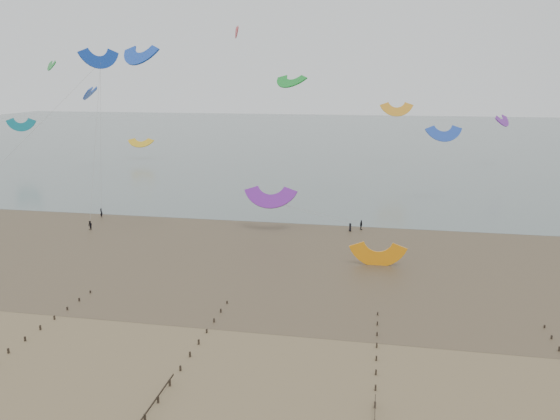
{
  "coord_description": "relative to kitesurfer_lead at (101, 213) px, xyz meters",
  "views": [
    {
      "loc": [
        21.58,
        -47.25,
        26.77
      ],
      "look_at": [
        7.55,
        28.0,
        8.0
      ],
      "focal_mm": 35.0,
      "sensor_mm": 36.0,
      "label": 1
    }
  ],
  "objects": [
    {
      "name": "kites_airborne",
      "position": [
        22.41,
        42.79,
        18.95
      ],
      "size": [
        231.51,
        120.29,
        45.86
      ],
      "color": "#741F9E",
      "rests_on": "ground"
    },
    {
      "name": "kitesurfer_lead",
      "position": [
        0.0,
        0.0,
        0.0
      ],
      "size": [
        0.8,
        0.71,
        1.84
      ],
      "primitive_type": "imported",
      "rotation": [
        0.0,
        0.0,
        2.64
      ],
      "color": "black",
      "rests_on": "ground"
    },
    {
      "name": "ground",
      "position": [
        31.59,
        -47.69,
        -0.92
      ],
      "size": [
        500.0,
        500.0,
        0.0
      ],
      "primitive_type": "plane",
      "color": "brown",
      "rests_on": "ground"
    },
    {
      "name": "sea_and_shore",
      "position": [
        27.51,
        -13.29,
        -0.91
      ],
      "size": [
        500.0,
        665.0,
        0.03
      ],
      "color": "#475654",
      "rests_on": "ground"
    },
    {
      "name": "grounded_kite",
      "position": [
        53.33,
        -18.36,
        -0.92
      ],
      "size": [
        6.93,
        5.45,
        3.75
      ],
      "primitive_type": null,
      "rotation": [
        1.54,
        0.0,
        0.02
      ],
      "color": "orange",
      "rests_on": "ground"
    },
    {
      "name": "kitesurfers",
      "position": [
        54.71,
        1.7,
        -0.07
      ],
      "size": [
        158.95,
        16.68,
        1.88
      ],
      "color": "black",
      "rests_on": "ground"
    }
  ]
}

